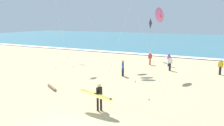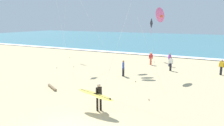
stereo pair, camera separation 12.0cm
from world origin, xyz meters
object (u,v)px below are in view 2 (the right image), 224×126
Objects in this scene: bystander_red_top at (151,58)px; kite_delta_rose_low at (161,15)px; driftwood_log at (52,87)px; surfer_lead at (97,95)px; bystander_blue_top at (123,68)px; bystander_white_top at (171,63)px; kite_diamond_charcoal_high at (151,24)px; bystander_purple_top at (170,60)px; bystander_yellow_top at (221,67)px.

kite_delta_rose_low is at bearing -65.63° from bystander_red_top.
driftwood_log is (-4.38, -12.62, -0.71)m from bystander_red_top.
surfer_lead reaches higher than bystander_blue_top.
surfer_lead is at bearing -97.72° from bystander_white_top.
driftwood_log is at bearing -101.49° from kite_diamond_charcoal_high.
kite_delta_rose_low is 11.74m from driftwood_log.
bystander_red_top is at bearing -176.64° from bystander_purple_top.
bystander_yellow_top is at bearing -11.84° from bystander_red_top.
kite_diamond_charcoal_high is at bearing 78.51° from driftwood_log.
kite_diamond_charcoal_high is at bearing 91.61° from bystander_blue_top.
kite_diamond_charcoal_high is 3.59× the size of bystander_white_top.
bystander_purple_top is 1.00× the size of bystander_yellow_top.
bystander_yellow_top is at bearing -17.73° from bystander_purple_top.
bystander_purple_top is 2.26m from bystander_red_top.
bystander_blue_top is (-8.56, -4.90, 0.00)m from bystander_yellow_top.
kite_delta_rose_low is at bearing -150.44° from bystander_yellow_top.
bystander_white_top is at bearing 75.94° from kite_delta_rose_low.
bystander_white_top is at bearing -174.47° from bystander_yellow_top.
bystander_purple_top is 0.93× the size of driftwood_log.
kite_diamond_charcoal_high is at bearing 125.26° from bystander_white_top.
kite_delta_rose_low reaches higher than kite_diamond_charcoal_high.
bystander_white_top is at bearing -36.45° from bystander_red_top.
bystander_purple_top is at bearing 104.72° from bystander_white_top.
surfer_lead reaches higher than bystander_white_top.
bystander_white_top is 4.92m from bystander_yellow_top.
bystander_purple_top is 1.00× the size of bystander_blue_top.
driftwood_log is (-7.22, -10.52, -0.71)m from bystander_white_top.
surfer_lead is 1.59× the size of bystander_yellow_top.
bystander_white_top is 1.00× the size of bystander_blue_top.
kite_diamond_charcoal_high is 3.59× the size of bystander_red_top.
kite_delta_rose_low is 7.07m from bystander_purple_top.
surfer_lead reaches higher than bystander_red_top.
surfer_lead is 1.59× the size of bystander_blue_top.
bystander_red_top is at bearing 114.37° from kite_delta_rose_low.
bystander_white_top is at bearing -75.28° from bystander_purple_top.
kite_diamond_charcoal_high is 8.94m from kite_delta_rose_low.
kite_delta_rose_low is at bearing -68.40° from kite_diamond_charcoal_high.
kite_diamond_charcoal_high is 0.86× the size of kite_delta_rose_low.
bystander_white_top is at bearing 50.37° from bystander_blue_top.
driftwood_log is (-6.54, -7.84, -5.79)m from kite_delta_rose_low.
kite_diamond_charcoal_high reaches higher than driftwood_log.
driftwood_log is at bearing -124.45° from bystander_white_top.
kite_diamond_charcoal_high is at bearing 111.60° from kite_delta_rose_low.
kite_delta_rose_low is 4.16× the size of bystander_blue_top.
kite_delta_rose_low is 4.16× the size of bystander_red_top.
bystander_blue_top is at bearing -149.82° from kite_delta_rose_low.
driftwood_log is (-3.27, -16.10, -4.80)m from kite_diamond_charcoal_high.
bystander_yellow_top is (7.74, -1.62, 0.00)m from bystander_red_top.
bystander_red_top is 13.37m from driftwood_log.
kite_diamond_charcoal_high reaches higher than surfer_lead.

